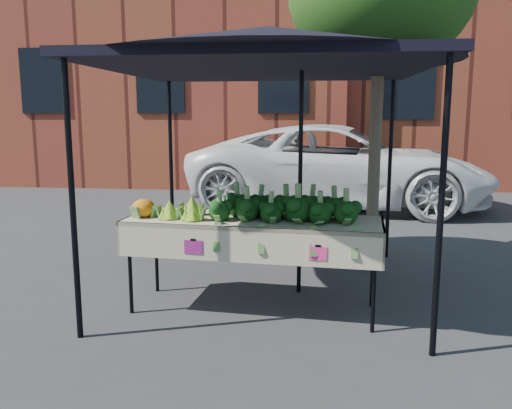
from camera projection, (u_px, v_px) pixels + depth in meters
The scene contains 9 objects.
ground at pixel (278, 314), 4.95m from camera, with size 90.00×90.00×0.00m, color #333336.
table at pixel (254, 265), 5.00m from camera, with size 2.46×1.00×0.90m.
canopy at pixel (267, 163), 5.47m from camera, with size 3.16×3.16×2.74m, color black, non-canonical shape.
broccoli_heap at pixel (283, 203), 4.89m from camera, with size 1.40×0.60×0.30m, color #11350F.
romanesco_cluster at pixel (184, 205), 4.97m from camera, with size 0.46×0.50×0.23m, color #89BA25.
cauliflower_pair at pixel (144, 206), 4.98m from camera, with size 0.23×0.23×0.21m, color orange.
vehicle at pixel (342, 56), 10.25m from camera, with size 2.77×1.67×6.01m, color white.
street_tree at pixel (377, 98), 6.05m from camera, with size 2.09×2.09×4.12m, color #1E4C14, non-canonical shape.
building_left at pixel (150, 30), 16.52m from camera, with size 12.00×8.00×9.00m, color maroon.
Camera 1 is at (0.35, -4.70, 1.86)m, focal length 36.72 mm.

